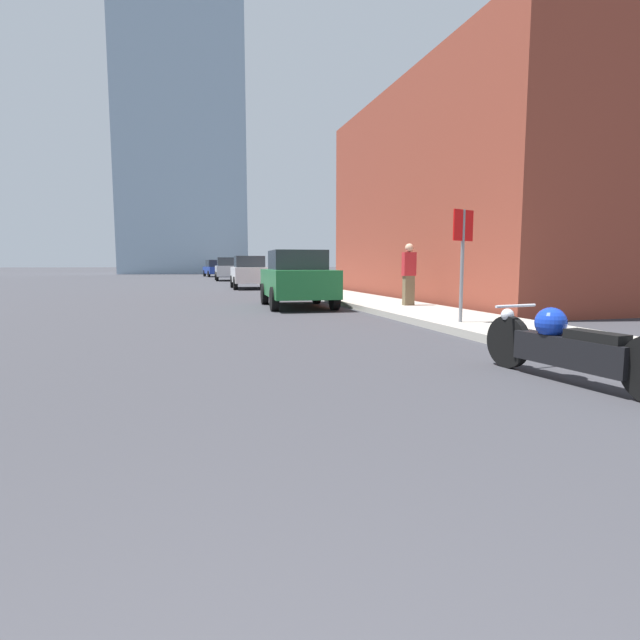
{
  "coord_description": "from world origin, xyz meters",
  "views": [
    {
      "loc": [
        0.01,
        -0.14,
        1.3
      ],
      "look_at": [
        1.89,
        6.59,
        0.51
      ],
      "focal_mm": 28.0,
      "sensor_mm": 36.0,
      "label": 1
    }
  ],
  "objects": [
    {
      "name": "sidewalk",
      "position": [
        5.91,
        40.0,
        0.07
      ],
      "size": [
        2.23,
        240.0,
        0.15
      ],
      "color": "#9E998E",
      "rests_on": "ground_plane"
    },
    {
      "name": "brick_storefront",
      "position": [
        12.22,
        16.07,
        3.72
      ],
      "size": [
        9.99,
        13.52,
        7.45
      ],
      "color": "brown",
      "rests_on": "ground_plane"
    },
    {
      "name": "distant_tower",
      "position": [
        0.56,
        73.72,
        33.34
      ],
      "size": [
        16.13,
        16.13,
        66.68
      ],
      "color": "#8CA5BC",
      "rests_on": "ground_plane"
    },
    {
      "name": "motorcycle",
      "position": [
        4.08,
        4.34,
        0.41
      ],
      "size": [
        0.64,
        2.48,
        0.82
      ],
      "rotation": [
        0.0,
        0.0,
        0.13
      ],
      "color": "black",
      "rests_on": "ground_plane"
    },
    {
      "name": "parked_car_green",
      "position": [
        3.41,
        14.57,
        0.86
      ],
      "size": [
        2.08,
        4.01,
        1.7
      ],
      "rotation": [
        0.0,
        0.0,
        -0.05
      ],
      "color": "#1E6B33",
      "rests_on": "ground_plane"
    },
    {
      "name": "parked_car_white",
      "position": [
        3.52,
        26.26,
        0.86
      ],
      "size": [
        1.96,
        4.08,
        1.7
      ],
      "rotation": [
        0.0,
        0.0,
        -0.04
      ],
      "color": "silver",
      "rests_on": "ground_plane"
    },
    {
      "name": "parked_car_silver",
      "position": [
        3.6,
        39.43,
        0.9
      ],
      "size": [
        2.08,
        4.49,
        1.79
      ],
      "rotation": [
        0.0,
        0.0,
        -0.04
      ],
      "color": "#BCBCC1",
      "rests_on": "ground_plane"
    },
    {
      "name": "parked_car_blue",
      "position": [
        3.43,
        51.56,
        0.84
      ],
      "size": [
        2.26,
        4.72,
        1.69
      ],
      "rotation": [
        0.0,
        0.0,
        0.1
      ],
      "color": "#1E3899",
      "rests_on": "ground_plane"
    },
    {
      "name": "stop_sign",
      "position": [
        5.36,
        8.61,
        1.65
      ],
      "size": [
        0.57,
        0.26,
        2.2
      ],
      "color": "slate",
      "rests_on": "sidewalk"
    },
    {
      "name": "pedestrian",
      "position": [
        6.14,
        12.6,
        1.03
      ],
      "size": [
        0.36,
        0.24,
        1.71
      ],
      "color": "brown",
      "rests_on": "sidewalk"
    }
  ]
}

